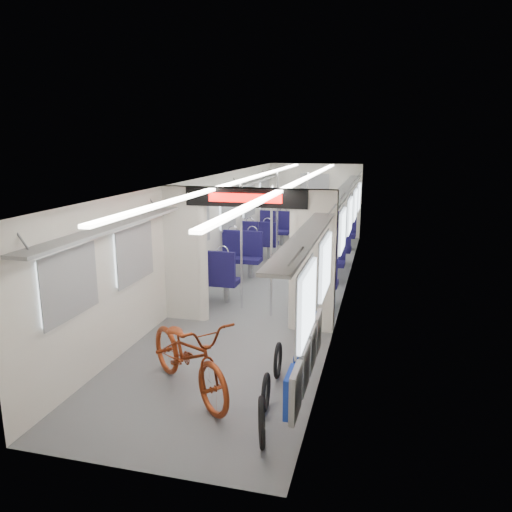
# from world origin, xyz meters

# --- Properties ---
(carriage) EXTENTS (12.00, 12.02, 2.31)m
(carriage) POSITION_xyz_m (0.00, -0.27, 1.50)
(carriage) COLOR #515456
(carriage) RESTS_ON ground
(bicycle) EXTENTS (1.89, 1.79, 1.02)m
(bicycle) POSITION_xyz_m (-0.07, -4.46, 0.51)
(bicycle) COLOR maroon
(bicycle) RESTS_ON ground
(flip_bench) EXTENTS (0.12, 2.10, 0.51)m
(flip_bench) POSITION_xyz_m (1.35, -4.37, 0.58)
(flip_bench) COLOR gray
(flip_bench) RESTS_ON carriage
(bike_hoop_a) EXTENTS (0.20, 0.53, 0.53)m
(bike_hoop_a) POSITION_xyz_m (1.06, -5.32, 0.24)
(bike_hoop_a) COLOR black
(bike_hoop_a) RESTS_ON ground
(bike_hoop_b) EXTENTS (0.08, 0.45, 0.45)m
(bike_hoop_b) POSITION_xyz_m (0.94, -4.63, 0.20)
(bike_hoop_b) COLOR black
(bike_hoop_b) RESTS_ON ground
(bike_hoop_c) EXTENTS (0.07, 0.48, 0.48)m
(bike_hoop_c) POSITION_xyz_m (0.91, -3.80, 0.22)
(bike_hoop_c) COLOR black
(bike_hoop_c) RESTS_ON ground
(seat_bay_near_left) EXTENTS (0.94, 2.23, 1.15)m
(seat_bay_near_left) POSITION_xyz_m (-0.93, -0.11, 0.56)
(seat_bay_near_left) COLOR #120D3B
(seat_bay_near_left) RESTS_ON ground
(seat_bay_near_right) EXTENTS (0.89, 2.00, 1.08)m
(seat_bay_near_right) POSITION_xyz_m (0.94, 0.15, 0.53)
(seat_bay_near_right) COLOR #120D3B
(seat_bay_near_right) RESTS_ON ground
(seat_bay_far_left) EXTENTS (0.92, 2.10, 1.11)m
(seat_bay_far_left) POSITION_xyz_m (-0.93, 3.47, 0.55)
(seat_bay_far_left) COLOR #120D3B
(seat_bay_far_left) RESTS_ON ground
(seat_bay_far_right) EXTENTS (0.96, 2.32, 1.17)m
(seat_bay_far_right) POSITION_xyz_m (0.93, 3.35, 0.58)
(seat_bay_far_right) COLOR #120D3B
(seat_bay_far_right) RESTS_ON ground
(stanchion_near_left) EXTENTS (0.04, 0.04, 2.30)m
(stanchion_near_left) POSITION_xyz_m (-0.31, -1.28, 1.15)
(stanchion_near_left) COLOR silver
(stanchion_near_left) RESTS_ON ground
(stanchion_near_right) EXTENTS (0.04, 0.04, 2.30)m
(stanchion_near_right) POSITION_xyz_m (0.30, -1.54, 1.15)
(stanchion_near_right) COLOR silver
(stanchion_near_right) RESTS_ON ground
(stanchion_far_left) EXTENTS (0.04, 0.04, 2.30)m
(stanchion_far_left) POSITION_xyz_m (-0.31, 1.81, 1.15)
(stanchion_far_left) COLOR silver
(stanchion_far_left) RESTS_ON ground
(stanchion_far_right) EXTENTS (0.04, 0.04, 2.30)m
(stanchion_far_right) POSITION_xyz_m (0.38, 1.91, 1.15)
(stanchion_far_right) COLOR silver
(stanchion_far_right) RESTS_ON ground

